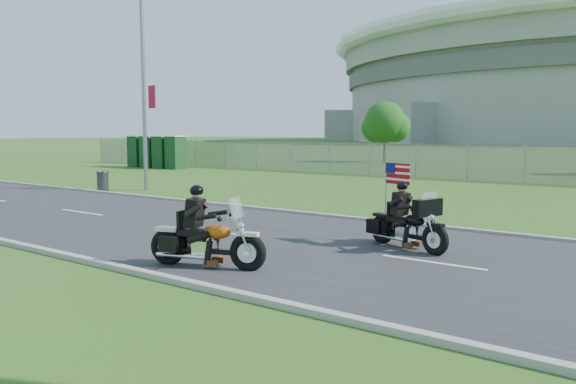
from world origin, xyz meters
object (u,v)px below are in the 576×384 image
Objects in this scene: porta_toilet_d at (138,152)px; porta_toilet_a at (176,153)px; trash_can at (103,182)px; streetlight at (147,65)px; motorcycle_lead at (205,242)px; porta_toilet_b at (162,153)px; porta_toilet_c at (150,152)px; motorcycle_follow at (407,227)px.

porta_toilet_a is at bearing 0.00° from porta_toilet_d.
trash_can is at bearing -43.83° from porta_toilet_d.
motorcycle_lead is (12.52, -9.18, -5.11)m from streetlight.
porta_toilet_a is 1.00× the size of porta_toilet_b.
porta_toilet_c is (-2.80, 0.00, 0.00)m from porta_toilet_a.
porta_toilet_b is at bearing 167.82° from motorcycle_follow.
trash_can is at bearing -54.96° from porta_toilet_a.
streetlight is 16.35m from motorcycle_lead.
porta_toilet_a reaches higher than trash_can.
porta_toilet_b reaches higher than trash_can.
streetlight is at bearing 125.03° from motorcycle_lead.
motorcycle_follow is (27.79, -16.00, -0.62)m from porta_toilet_c.
porta_toilet_b is 1.00× the size of porta_toilet_d.
porta_toilet_a is 1.40m from porta_toilet_b.
porta_toilet_b is at bearing 0.00° from porta_toilet_d.
streetlight is at bearing 179.83° from motorcycle_follow.
porta_toilet_a is 1.00× the size of porta_toilet_d.
streetlight reaches higher than motorcycle_lead.
streetlight is at bearing 48.72° from trash_can.
motorcycle_follow is (24.99, -16.00, -0.62)m from porta_toilet_a.
motorcycle_lead is (25.34, -19.96, -0.62)m from porta_toilet_c.
streetlight reaches higher than porta_toilet_b.
porta_toilet_d is at bearing 136.17° from trash_can.
porta_toilet_b is at bearing 129.17° from trash_can.
porta_toilet_c is (-12.82, 10.78, -4.49)m from streetlight.
porta_toilet_d is (-2.80, 0.00, 0.00)m from porta_toilet_b.
motorcycle_lead is at bearing -36.26° from streetlight.
motorcycle_follow is (14.97, -5.22, -5.11)m from streetlight.
porta_toilet_a and porta_toilet_d have the same top height.
porta_toilet_d is 33.29m from motorcycle_follow.
porta_toilet_a reaches higher than motorcycle_lead.
motorcycle_follow is at bearing -28.72° from porta_toilet_d.
porta_toilet_d is 1.03× the size of motorcycle_follow.
porta_toilet_d is at bearing 170.32° from motorcycle_follow.
porta_toilet_b and porta_toilet_c have the same top height.
porta_toilet_b is 1.00× the size of porta_toilet_c.
trash_can is (-13.89, 7.62, -0.09)m from motorcycle_lead.
porta_toilet_d is (-14.22, 10.78, -4.49)m from streetlight.
porta_toilet_c is at bearing 180.00° from porta_toilet_b.
motorcycle_lead is 15.84m from trash_can.
porta_toilet_d is at bearing 142.83° from streetlight.
porta_toilet_b is 15.93m from trash_can.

